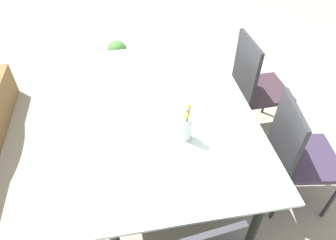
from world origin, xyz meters
The scene contains 6 objects.
ground_plane centered at (0.00, 0.00, 0.00)m, with size 12.00×12.00×0.00m, color gray.
dining_table centered at (0.04, -0.06, 0.69)m, with size 1.79×1.18×0.74m.
chair_near_right centered at (0.44, -0.92, 0.57)m, with size 0.46×0.46×1.01m.
chair_near_left centered at (-0.35, -0.92, 0.55)m, with size 0.50×0.50×0.96m.
flower_vase centered at (-0.26, -0.12, 0.86)m, with size 0.07×0.07×0.30m.
potted_plant centered at (1.64, 0.28, 0.24)m, with size 0.23×0.23×0.45m.
Camera 1 is at (-1.57, 0.23, 2.18)m, focal length 32.16 mm.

